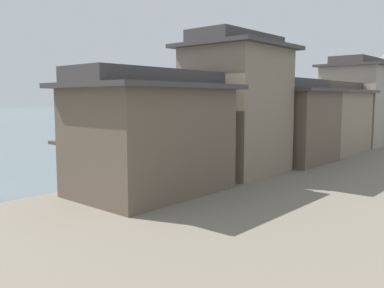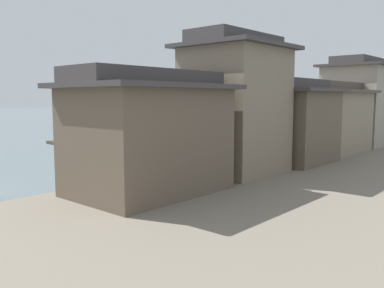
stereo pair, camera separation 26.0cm
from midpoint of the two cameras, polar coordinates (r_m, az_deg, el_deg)
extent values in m
cube|color=#33281E|center=(55.61, 7.47, 0.90)|extent=(2.43, 4.00, 0.20)
cube|color=#33281E|center=(53.80, 7.13, 0.92)|extent=(0.90, 0.66, 0.18)
cube|color=#33281E|center=(57.39, 7.80, 1.25)|extent=(0.90, 0.66, 0.18)
cube|color=#33281E|center=(55.53, 7.90, 1.03)|extent=(1.46, 3.21, 0.08)
cube|color=#33281E|center=(55.67, 7.05, 1.05)|extent=(1.46, 3.21, 0.08)
ellipsoid|color=brown|center=(55.58, 7.48, 1.23)|extent=(1.22, 1.39, 0.46)
cube|color=#232326|center=(50.03, 16.28, 0.07)|extent=(1.11, 3.99, 0.18)
cube|color=#232326|center=(51.64, 17.21, 0.43)|extent=(0.89, 0.39, 0.17)
cube|color=#232326|center=(48.39, 15.31, 0.10)|extent=(0.89, 0.39, 0.17)
cube|color=#232326|center=(50.21, 15.84, 0.26)|extent=(0.20, 3.46, 0.08)
cube|color=#232326|center=(49.81, 16.75, 0.18)|extent=(0.20, 3.46, 0.08)
ellipsoid|color=olive|center=(49.99, 16.30, 0.45)|extent=(0.92, 1.25, 0.48)
cube|color=#423328|center=(30.74, -0.25, -3.54)|extent=(1.39, 4.78, 0.19)
cube|color=#423328|center=(32.26, 2.59, -2.75)|extent=(0.92, 0.44, 0.17)
cube|color=#423328|center=(29.25, -3.38, -3.71)|extent=(0.92, 0.44, 0.17)
cube|color=#423328|center=(31.05, -0.83, -3.19)|extent=(0.44, 4.21, 0.08)
cube|color=#423328|center=(30.40, 0.35, -3.40)|extent=(0.44, 4.21, 0.08)
ellipsoid|color=#4C6B42|center=(30.68, -0.25, -2.91)|extent=(1.00, 1.32, 0.49)
cube|color=#423328|center=(40.94, 0.59, -1.02)|extent=(5.35, 2.29, 0.21)
cube|color=#423328|center=(38.95, 2.71, -1.12)|extent=(0.58, 1.02, 0.19)
cube|color=#423328|center=(42.94, -1.34, -0.41)|extent=(0.58, 1.02, 0.19)
cube|color=#423328|center=(41.21, 1.14, -0.77)|extent=(4.63, 1.21, 0.08)
cube|color=#423328|center=(40.64, 0.02, -0.87)|extent=(4.63, 1.21, 0.08)
ellipsoid|color=#4C6B42|center=(40.90, 0.59, -0.51)|extent=(1.54, 1.26, 0.53)
cube|color=brown|center=(45.60, 14.80, -0.45)|extent=(1.81, 4.34, 0.23)
cube|color=brown|center=(47.13, 16.28, -0.01)|extent=(0.93, 0.53, 0.21)
cube|color=brown|center=(44.05, 13.23, -0.36)|extent=(0.93, 0.53, 0.21)
cube|color=brown|center=(45.86, 14.36, -0.21)|extent=(0.83, 3.67, 0.08)
cube|color=brown|center=(45.31, 15.25, -0.31)|extent=(0.83, 3.67, 0.08)
cube|color=brown|center=(66.95, 17.26, 1.62)|extent=(1.12, 5.42, 0.25)
cube|color=brown|center=(69.29, 18.05, 1.94)|extent=(0.86, 0.39, 0.22)
cube|color=brown|center=(64.58, 16.42, 1.69)|extent=(0.86, 0.39, 0.22)
cube|color=brown|center=(67.10, 16.92, 1.78)|extent=(0.25, 4.89, 0.08)
cube|color=brown|center=(66.78, 17.61, 1.73)|extent=(0.25, 4.89, 0.08)
cube|color=brown|center=(20.56, -6.20, 0.40)|extent=(5.24, 7.38, 5.20)
cube|color=#4D4135|center=(22.82, -11.27, 0.91)|extent=(0.70, 7.38, 0.16)
cube|color=#3D3838|center=(20.46, -6.30, 8.00)|extent=(6.14, 8.28, 0.24)
cube|color=#3D3838|center=(20.47, -6.31, 9.31)|extent=(3.15, 8.28, 0.70)
cube|color=#7F705B|center=(26.21, 5.91, 4.55)|extent=(5.11, 5.71, 7.80)
cube|color=brown|center=(28.05, 1.02, 2.05)|extent=(0.70, 5.71, 0.16)
cube|color=brown|center=(27.98, 1.03, 7.36)|extent=(0.70, 5.71, 0.16)
cube|color=#3D3838|center=(26.39, 6.01, 13.31)|extent=(6.01, 6.61, 0.24)
cube|color=#3D3838|center=(26.45, 6.02, 14.32)|extent=(3.07, 6.61, 0.70)
cube|color=brown|center=(31.40, 12.99, 2.35)|extent=(5.82, 5.95, 5.20)
cube|color=#4D4135|center=(33.06, 8.00, 2.65)|extent=(0.70, 5.95, 0.16)
cube|color=#3D3838|center=(31.33, 13.11, 7.32)|extent=(6.72, 6.85, 0.24)
cube|color=#3D3838|center=(31.34, 13.13, 8.18)|extent=(3.49, 6.85, 0.70)
cube|color=gray|center=(38.19, 18.08, 2.90)|extent=(5.51, 7.33, 5.20)
cube|color=#6E6151|center=(39.50, 13.93, 3.14)|extent=(0.70, 7.33, 0.16)
cube|color=#4C4238|center=(38.13, 18.22, 6.98)|extent=(6.41, 8.23, 0.24)
cube|color=#4C4238|center=(38.14, 18.24, 7.69)|extent=(3.30, 8.23, 0.70)
cube|color=gray|center=(44.50, 21.62, 4.90)|extent=(5.54, 5.48, 7.80)
cube|color=gray|center=(45.68, 17.86, 3.44)|extent=(0.70, 5.48, 0.16)
cube|color=gray|center=(45.63, 17.97, 6.70)|extent=(0.70, 5.48, 0.16)
cube|color=#3D3838|center=(44.60, 21.84, 10.07)|extent=(6.44, 6.38, 0.24)
cube|color=#3D3838|center=(44.64, 21.87, 10.67)|extent=(3.33, 6.38, 0.70)
cube|color=#75604C|center=(51.08, 23.72, 4.95)|extent=(4.67, 5.40, 7.80)
cube|color=brown|center=(51.98, 20.83, 3.66)|extent=(0.70, 5.40, 0.16)
cube|color=brown|center=(51.94, 20.95, 6.52)|extent=(0.70, 5.40, 0.16)
cube|color=#4C4238|center=(51.17, 23.93, 9.45)|extent=(5.57, 6.30, 0.24)
cube|color=#4C4238|center=(51.20, 23.95, 9.98)|extent=(2.80, 6.30, 0.70)
camera|label=1|loc=(0.13, -90.22, -0.03)|focal=38.18mm
camera|label=2|loc=(0.13, 89.78, 0.03)|focal=38.18mm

